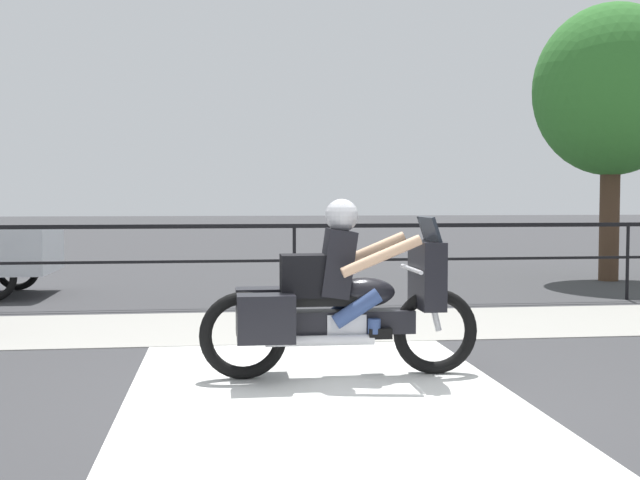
{
  "coord_description": "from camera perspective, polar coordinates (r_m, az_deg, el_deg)",
  "views": [
    {
      "loc": [
        -1.06,
        -6.21,
        1.57
      ],
      "look_at": [
        -0.0,
        2.26,
        1.11
      ],
      "focal_mm": 45.0,
      "sensor_mm": 36.0,
      "label": 1
    }
  ],
  "objects": [
    {
      "name": "ground_plane",
      "position": [
        6.49,
        2.52,
        -10.88
      ],
      "size": [
        120.0,
        120.0,
        0.0
      ],
      "primitive_type": "plane",
      "color": "#38383A"
    },
    {
      "name": "sidewalk_band",
      "position": [
        9.8,
        -0.82,
        -6.09
      ],
      "size": [
        44.0,
        2.4,
        0.01
      ],
      "primitive_type": "cube",
      "color": "#99968E",
      "rests_on": "ground"
    },
    {
      "name": "crosswalk_band",
      "position": [
        6.26,
        0.33,
        -11.37
      ],
      "size": [
        3.06,
        6.0,
        0.01
      ],
      "primitive_type": "cube",
      "color": "silver",
      "rests_on": "ground"
    },
    {
      "name": "fence_railing",
      "position": [
        11.56,
        -1.84,
        -0.09
      ],
      "size": [
        36.0,
        0.05,
        1.18
      ],
      "color": "black",
      "rests_on": "ground"
    },
    {
      "name": "motorcycle",
      "position": [
        6.97,
        1.31,
        -4.21
      ],
      "size": [
        2.45,
        0.76,
        1.55
      ],
      "rotation": [
        0.0,
        0.0,
        -0.03
      ],
      "color": "black",
      "rests_on": "ground"
    },
    {
      "name": "tree_behind_sign",
      "position": [
        16.01,
        20.04,
        9.91
      ],
      "size": [
        2.88,
        2.88,
        5.13
      ],
      "color": "#473323",
      "rests_on": "ground"
    }
  ]
}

